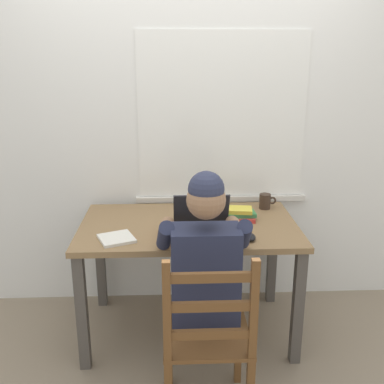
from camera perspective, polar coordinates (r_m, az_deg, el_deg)
The scene contains 11 objects.
ground_plane at distance 3.15m, azimuth -0.40°, elevation -16.90°, with size 8.00×8.00×0.00m, color gray.
back_wall at distance 3.12m, azimuth -0.69°, elevation 8.59°, with size 6.00×0.08×2.60m.
desk at distance 2.83m, azimuth -0.43°, elevation -5.89°, with size 1.33×0.79×0.75m.
seated_person at distance 2.40m, azimuth 1.51°, elevation -9.69°, with size 0.50×0.60×1.24m.
wooden_chair at distance 2.28m, azimuth 1.98°, elevation -17.96°, with size 0.42×0.42×0.93m.
laptop at distance 2.62m, azimuth 1.30°, elevation -4.28°, with size 0.33×0.32×0.22m.
computer_mouse at distance 2.58m, azimuth 7.36°, elevation -5.65°, with size 0.06×0.10×0.03m, color black.
coffee_mug_white at distance 3.04m, azimuth -0.09°, elevation -1.38°, with size 0.12×0.08×0.09m.
coffee_mug_dark at distance 3.09m, azimuth 9.23°, elevation -1.16°, with size 0.11×0.08×0.10m.
book_stack_main at distance 2.87m, azimuth 6.10°, elevation -2.83°, with size 0.20×0.15×0.07m.
paper_pile_near_laptop at distance 2.60m, azimuth -9.49°, elevation -5.80°, with size 0.18×0.18×0.02m, color silver.
Camera 1 is at (-0.09, -2.61, 1.77)m, focal length 42.31 mm.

